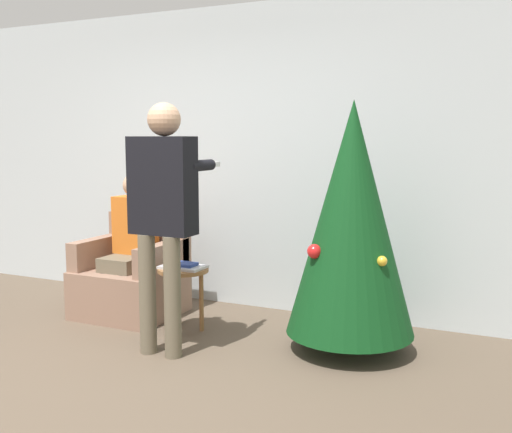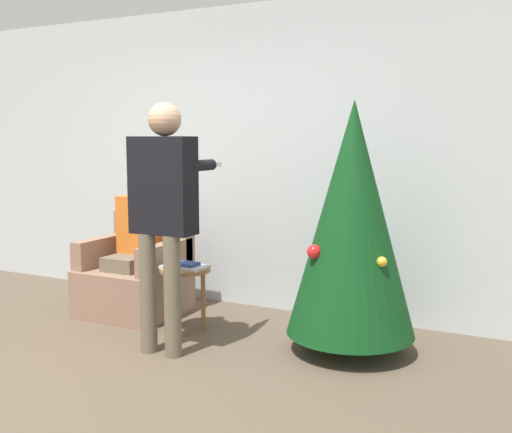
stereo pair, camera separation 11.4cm
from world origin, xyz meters
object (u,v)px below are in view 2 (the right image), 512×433
Objects in this scene: armchair at (137,278)px; side_stool at (185,278)px; christmas_tree at (352,219)px; person_standing at (163,203)px; person_seated at (134,238)px.

armchair reaches higher than side_stool.
person_standing is (-1.19, -0.60, 0.11)m from christmas_tree.
person_standing is at bearing -40.40° from person_seated.
person_seated reaches higher than armchair.
christmas_tree is at bearing 26.73° from person_standing.
christmas_tree reaches higher than person_standing.
side_stool is (0.67, -0.22, -0.24)m from person_seated.
person_standing reaches higher than person_seated.
armchair is at bearing 159.92° from side_stool.
person_standing is (0.80, -0.68, 0.41)m from person_seated.
christmas_tree is at bearing -2.90° from armchair.
person_seated is 2.38× the size of side_stool.
person_seated is 0.69× the size of person_standing.
person_seated is at bearing 139.60° from person_standing.
christmas_tree is 2.09m from armchair.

